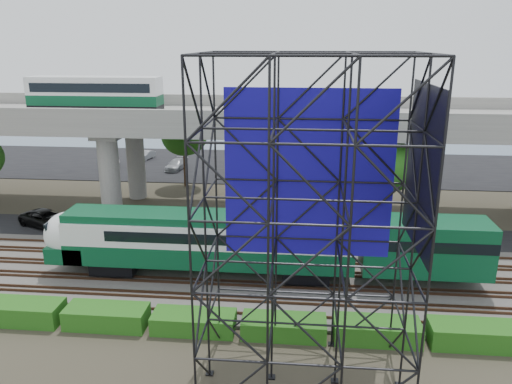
# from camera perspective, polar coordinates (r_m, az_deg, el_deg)

# --- Properties ---
(ground) EXTENTS (140.00, 140.00, 0.00)m
(ground) POSITION_cam_1_polar(r_m,az_deg,el_deg) (32.91, -7.20, -11.30)
(ground) COLOR #474233
(ground) RESTS_ON ground
(ballast_bed) EXTENTS (90.00, 12.00, 0.20)m
(ballast_bed) POSITION_cam_1_polar(r_m,az_deg,el_deg) (34.60, -6.49, -9.60)
(ballast_bed) COLOR slate
(ballast_bed) RESTS_ON ground
(service_road) EXTENTS (90.00, 5.00, 0.08)m
(service_road) POSITION_cam_1_polar(r_m,az_deg,el_deg) (42.25, -4.16, -4.57)
(service_road) COLOR black
(service_road) RESTS_ON ground
(parking_lot) EXTENTS (90.00, 18.00, 0.08)m
(parking_lot) POSITION_cam_1_polar(r_m,az_deg,el_deg) (64.49, -0.75, 3.05)
(parking_lot) COLOR black
(parking_lot) RESTS_ON ground
(harbor_water) EXTENTS (140.00, 40.00, 0.03)m
(harbor_water) POSITION_cam_1_polar(r_m,az_deg,el_deg) (85.92, 0.82, 6.53)
(harbor_water) COLOR #466273
(harbor_water) RESTS_ON ground
(rail_tracks) EXTENTS (90.00, 9.52, 0.16)m
(rail_tracks) POSITION_cam_1_polar(r_m,az_deg,el_deg) (34.52, -6.50, -9.34)
(rail_tracks) COLOR #472D1E
(rail_tracks) RESTS_ON ballast_bed
(commuter_train) EXTENTS (29.30, 3.06, 4.30)m
(commuter_train) POSITION_cam_1_polar(r_m,az_deg,el_deg) (33.00, -1.81, -5.54)
(commuter_train) COLOR black
(commuter_train) RESTS_ON rail_tracks
(overpass) EXTENTS (80.00, 12.00, 12.40)m
(overpass) POSITION_cam_1_polar(r_m,az_deg,el_deg) (45.49, -4.35, 7.67)
(overpass) COLOR #9E9B93
(overpass) RESTS_ON ground
(scaffold_tower) EXTENTS (9.36, 6.36, 15.00)m
(scaffold_tower) POSITION_cam_1_polar(r_m,az_deg,el_deg) (21.80, 5.94, -4.73)
(scaffold_tower) COLOR black
(scaffold_tower) RESTS_ON ground
(hedge_strip) EXTENTS (34.60, 1.80, 1.20)m
(hedge_strip) POSITION_cam_1_polar(r_m,az_deg,el_deg) (28.79, -7.10, -14.45)
(hedge_strip) COLOR #195212
(hedge_strip) RESTS_ON ground
(trees) EXTENTS (40.94, 16.94, 7.69)m
(trees) POSITION_cam_1_polar(r_m,az_deg,el_deg) (46.92, -8.82, 4.51)
(trees) COLOR #382314
(trees) RESTS_ON ground
(suv) EXTENTS (5.59, 4.25, 1.41)m
(suv) POSITION_cam_1_polar(r_m,az_deg,el_deg) (46.67, -22.82, -2.82)
(suv) COLOR black
(suv) RESTS_ON service_road
(parked_cars) EXTENTS (36.25, 9.27, 1.25)m
(parked_cars) POSITION_cam_1_polar(r_m,az_deg,el_deg) (63.85, -1.40, 3.47)
(parked_cars) COLOR silver
(parked_cars) RESTS_ON parking_lot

